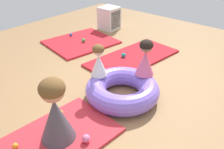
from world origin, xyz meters
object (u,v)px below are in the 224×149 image
object	(u,v)px
adult_seated	(55,111)
play_ball_orange	(15,146)
play_ball_pink	(86,139)
play_ball_yellow	(60,113)
child_in_pink	(145,58)
play_ball_blue	(71,35)
storage_cube	(110,18)
inflatable_cushion	(122,90)
play_ball_teal	(124,55)
child_in_white	(99,60)
play_ball_green	(84,40)

from	to	relation	value
adult_seated	play_ball_orange	xyz separation A→B (m)	(-0.43, 0.23, -0.36)
play_ball_pink	play_ball_yellow	bearing A→B (deg)	80.90
child_in_pink	adult_seated	distance (m)	1.54
play_ball_blue	storage_cube	bearing A→B (deg)	-16.29
play_ball_pink	play_ball_orange	world-z (taller)	play_ball_pink
inflatable_cushion	storage_cube	xyz separation A→B (m)	(2.18, 2.14, 0.13)
storage_cube	child_in_pink	bearing A→B (deg)	-128.71
storage_cube	play_ball_orange	bearing A→B (deg)	-153.65
play_ball_teal	child_in_pink	bearing A→B (deg)	-126.24
play_ball_yellow	storage_cube	distance (m)	3.57
child_in_white	play_ball_orange	distance (m)	1.56
child_in_pink	play_ball_pink	xyz separation A→B (m)	(-1.37, -0.14, -0.47)
play_ball_green	play_ball_yellow	size ratio (longest dim) A/B	0.89
play_ball_blue	inflatable_cushion	bearing A→B (deg)	-114.77
play_ball_teal	storage_cube	size ratio (longest dim) A/B	0.15
adult_seated	play_ball_blue	xyz separation A→B (m)	(2.28, 2.40, -0.36)
adult_seated	storage_cube	size ratio (longest dim) A/B	1.43
child_in_pink	play_ball_yellow	distance (m)	1.43
child_in_pink	play_ball_pink	size ratio (longest dim) A/B	5.56
adult_seated	play_ball_blue	size ratio (longest dim) A/B	12.06
play_ball_teal	play_ball_yellow	bearing A→B (deg)	-166.77
child_in_pink	play_ball_orange	xyz separation A→B (m)	(-1.95, 0.39, -0.49)
play_ball_orange	play_ball_green	xyz separation A→B (m)	(2.64, 1.67, 0.01)
child_in_white	storage_cube	world-z (taller)	child_in_white
adult_seated	play_ball_yellow	world-z (taller)	adult_seated
adult_seated	play_ball_blue	bearing A→B (deg)	-77.45
play_ball_green	storage_cube	distance (m)	1.15
adult_seated	play_ball_teal	xyz separation A→B (m)	(2.19, 0.75, -0.35)
child_in_pink	storage_cube	xyz separation A→B (m)	(1.81, 2.26, -0.28)
child_in_pink	play_ball_orange	bearing A→B (deg)	132.45
inflatable_cushion	adult_seated	size ratio (longest dim) A/B	1.36
play_ball_teal	play_ball_blue	bearing A→B (deg)	87.17
child_in_pink	child_in_white	distance (m)	0.68
inflatable_cushion	child_in_white	bearing A→B (deg)	102.45
child_in_white	play_ball_teal	xyz separation A→B (m)	(1.13, 0.41, -0.45)
child_in_pink	play_ball_teal	xyz separation A→B (m)	(0.67, 0.92, -0.48)
play_ball_orange	play_ball_green	size ratio (longest dim) A/B	0.85
play_ball_teal	storage_cube	bearing A→B (deg)	49.69
inflatable_cushion	play_ball_teal	size ratio (longest dim) A/B	13.12
child_in_white	play_ball_blue	size ratio (longest dim) A/B	7.31
child_in_white	adult_seated	bearing A→B (deg)	10.05
child_in_pink	storage_cube	world-z (taller)	child_in_pink
inflatable_cushion	child_in_pink	distance (m)	0.57
play_ball_blue	storage_cube	xyz separation A→B (m)	(1.06, -0.31, 0.21)
inflatable_cushion	play_ball_teal	xyz separation A→B (m)	(1.05, 0.80, -0.07)
play_ball_green	storage_cube	world-z (taller)	storage_cube
play_ball_blue	play_ball_green	world-z (taller)	play_ball_green
inflatable_cushion	play_ball_pink	distance (m)	1.03
child_in_white	play_ball_blue	xyz separation A→B (m)	(1.21, 2.06, -0.46)
adult_seated	play_ball_teal	world-z (taller)	adult_seated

